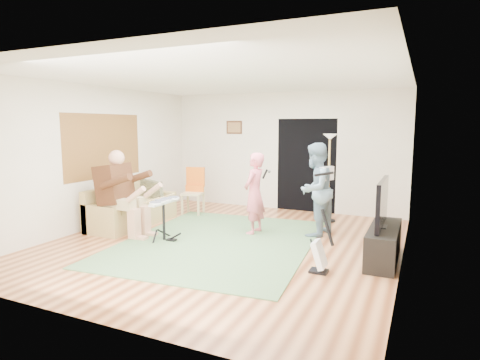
# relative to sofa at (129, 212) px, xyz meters

# --- Properties ---
(floor) EXTENTS (6.00, 6.00, 0.00)m
(floor) POSITION_rel_sofa_xyz_m (2.29, -0.33, -0.26)
(floor) COLOR brown
(floor) RESTS_ON ground
(walls) EXTENTS (5.50, 6.00, 2.70)m
(walls) POSITION_rel_sofa_xyz_m (2.29, -0.33, 1.09)
(walls) COLOR beige
(walls) RESTS_ON floor
(ceiling) EXTENTS (6.00, 6.00, 0.00)m
(ceiling) POSITION_rel_sofa_xyz_m (2.29, -0.33, 2.44)
(ceiling) COLOR white
(ceiling) RESTS_ON walls
(window_blinds) EXTENTS (0.00, 2.05, 2.05)m
(window_blinds) POSITION_rel_sofa_xyz_m (-0.46, -0.13, 1.29)
(window_blinds) COLOR olive
(window_blinds) RESTS_ON walls
(doorway) EXTENTS (2.10, 0.00, 2.10)m
(doorway) POSITION_rel_sofa_xyz_m (2.84, 2.66, 0.79)
(doorway) COLOR black
(doorway) RESTS_ON walls
(picture_frame) EXTENTS (0.42, 0.03, 0.32)m
(picture_frame) POSITION_rel_sofa_xyz_m (1.04, 2.66, 1.64)
(picture_frame) COLOR #3F2314
(picture_frame) RESTS_ON walls
(area_rug) EXTENTS (3.35, 4.10, 0.02)m
(area_rug) POSITION_rel_sofa_xyz_m (2.18, -0.33, -0.25)
(area_rug) COLOR #4C7346
(area_rug) RESTS_ON floor
(sofa) EXTENTS (0.79, 1.91, 0.77)m
(sofa) POSITION_rel_sofa_xyz_m (0.00, 0.00, 0.00)
(sofa) COLOR tan
(sofa) RESTS_ON floor
(drummer) EXTENTS (0.99, 0.55, 1.52)m
(drummer) POSITION_rel_sofa_xyz_m (0.44, -0.65, 0.34)
(drummer) COLOR #482614
(drummer) RESTS_ON sofa
(drum_kit) EXTENTS (0.40, 0.71, 0.73)m
(drum_kit) POSITION_rel_sofa_xyz_m (1.29, -0.65, 0.06)
(drum_kit) COLOR black
(drum_kit) RESTS_ON floor
(singer) EXTENTS (0.38, 0.56, 1.47)m
(singer) POSITION_rel_sofa_xyz_m (2.51, 0.41, 0.48)
(singer) COLOR #DD6071
(singer) RESTS_ON floor
(microphone) EXTENTS (0.06, 0.06, 0.24)m
(microphone) POSITION_rel_sofa_xyz_m (2.71, 0.41, 0.84)
(microphone) COLOR black
(microphone) RESTS_ON singer
(guitarist) EXTENTS (0.80, 0.93, 1.65)m
(guitarist) POSITION_rel_sofa_xyz_m (3.53, 0.76, 0.57)
(guitarist) COLOR #6A889C
(guitarist) RESTS_ON floor
(guitar_held) EXTENTS (0.33, 0.60, 0.26)m
(guitar_held) POSITION_rel_sofa_xyz_m (3.73, 0.76, 0.87)
(guitar_held) COLOR white
(guitar_held) RESTS_ON guitarist
(guitar_spare) EXTENTS (0.32, 0.28, 0.87)m
(guitar_spare) POSITION_rel_sofa_xyz_m (4.06, -1.02, -0.01)
(guitar_spare) COLOR black
(guitar_spare) RESTS_ON floor
(torchiere_lamp) EXTENTS (0.32, 0.32, 1.78)m
(torchiere_lamp) POSITION_rel_sofa_xyz_m (3.52, 1.91, 0.96)
(torchiere_lamp) COLOR black
(torchiere_lamp) RESTS_ON floor
(dining_chair) EXTENTS (0.52, 0.54, 1.03)m
(dining_chair) POSITION_rel_sofa_xyz_m (0.67, 1.34, 0.11)
(dining_chair) COLOR #D0BD87
(dining_chair) RESTS_ON floor
(tv_cabinet) EXTENTS (0.40, 1.40, 0.50)m
(tv_cabinet) POSITION_rel_sofa_xyz_m (4.79, -0.16, -0.01)
(tv_cabinet) COLOR black
(tv_cabinet) RESTS_ON floor
(television) EXTENTS (0.06, 1.16, 0.68)m
(television) POSITION_rel_sofa_xyz_m (4.74, -0.16, 0.59)
(television) COLOR black
(television) RESTS_ON tv_cabinet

